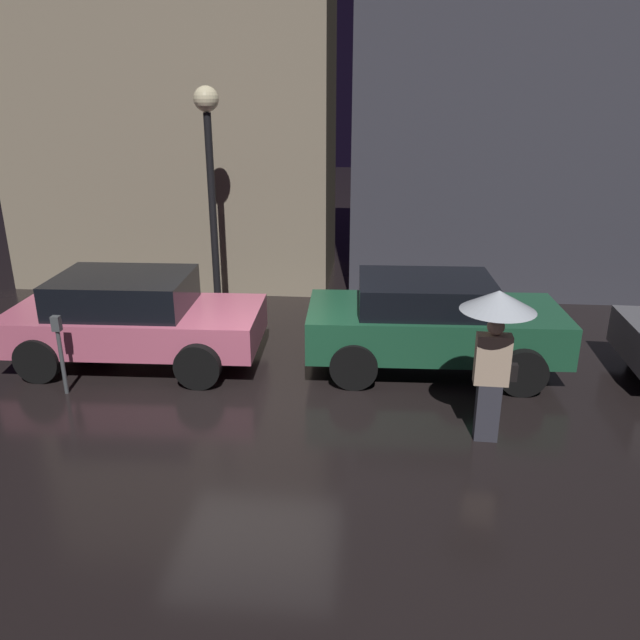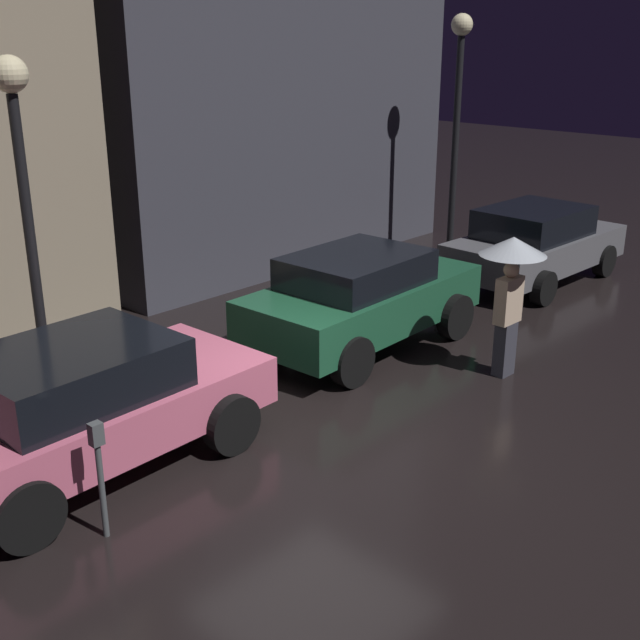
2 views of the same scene
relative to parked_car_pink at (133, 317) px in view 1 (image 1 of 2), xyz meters
name	(u,v)px [view 1 (image 1 of 2)]	position (x,y,z in m)	size (l,w,h in m)	color
ground_plane	(253,405)	(2.19, -1.36, -0.77)	(60.00, 60.00, 0.00)	black
building_facade_left	(174,111)	(-0.68, 5.14, 3.02)	(7.02, 3.00, 7.57)	gray
building_facade_right	(559,25)	(7.43, 5.14, 4.69)	(8.21, 3.00, 10.92)	#3D3D47
parked_car_pink	(133,317)	(0.00, 0.00, 0.00)	(4.06, 2.00, 1.46)	#DB6684
parked_car_green	(432,321)	(4.78, 0.17, 0.02)	(4.00, 1.95, 1.48)	#1E5638
pedestrian_with_umbrella	(496,329)	(5.33, -2.00, 0.73)	(0.90, 0.90, 1.98)	#383842
parking_meter	(60,346)	(-0.61, -1.24, -0.02)	(0.12, 0.10, 1.20)	#4C5154
street_lamp_near	(209,155)	(0.79, 2.36, 2.33)	(0.45, 0.45, 4.29)	black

